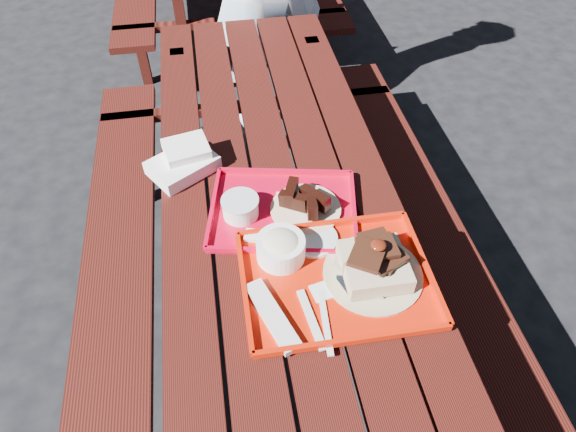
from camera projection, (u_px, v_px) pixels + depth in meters
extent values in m
plane|color=black|center=(282.00, 322.00, 2.17)|extent=(60.00, 60.00, 0.00)
cube|color=#44120D|center=(185.00, 213.00, 1.60)|extent=(0.14, 2.40, 0.04)
cube|color=#44120D|center=(233.00, 207.00, 1.61)|extent=(0.14, 2.40, 0.04)
cube|color=#44120D|center=(280.00, 201.00, 1.63)|extent=(0.14, 2.40, 0.04)
cube|color=#44120D|center=(326.00, 196.00, 1.65)|extent=(0.14, 2.40, 0.04)
cube|color=#44120D|center=(371.00, 190.00, 1.67)|extent=(0.14, 2.40, 0.04)
cube|color=#44120D|center=(117.00, 282.00, 1.78)|extent=(0.25, 2.40, 0.04)
cube|color=#44120D|center=(137.00, 170.00, 2.51)|extent=(0.06, 0.06, 0.42)
cube|color=#44120D|center=(434.00, 239.00, 1.92)|extent=(0.25, 2.40, 0.04)
cube|color=#44120D|center=(366.00, 144.00, 2.64)|extent=(0.06, 0.06, 0.42)
cube|color=#44120D|center=(189.00, 122.00, 2.50)|extent=(0.06, 0.06, 0.75)
cube|color=#44120D|center=(309.00, 109.00, 2.57)|extent=(0.06, 0.06, 0.75)
cube|color=#44120D|center=(249.00, 106.00, 2.50)|extent=(1.40, 0.06, 0.04)
cube|color=#44120D|center=(142.00, 53.00, 3.26)|extent=(0.06, 0.06, 0.42)
cube|color=#44120D|center=(320.00, 38.00, 3.39)|extent=(0.06, 0.06, 0.42)
cube|color=#44120D|center=(183.00, 34.00, 3.09)|extent=(0.06, 0.06, 0.75)
cube|color=#44120D|center=(281.00, 26.00, 3.16)|extent=(0.06, 0.06, 0.75)
cube|color=#44120D|center=(232.00, 22.00, 3.09)|extent=(1.40, 0.06, 0.04)
cube|color=red|center=(336.00, 281.00, 1.39)|extent=(0.50, 0.39, 0.01)
cube|color=red|center=(322.00, 225.00, 1.51)|extent=(0.50, 0.02, 0.02)
cube|color=red|center=(354.00, 340.00, 1.25)|extent=(0.50, 0.02, 0.02)
cube|color=red|center=(425.00, 265.00, 1.40)|extent=(0.02, 0.38, 0.02)
cube|color=red|center=(244.00, 289.00, 1.35)|extent=(0.02, 0.38, 0.02)
cylinder|color=tan|center=(373.00, 274.00, 1.39)|extent=(0.27, 0.27, 0.01)
cube|color=#C9AD87|center=(379.00, 279.00, 1.34)|extent=(0.17, 0.08, 0.05)
cube|color=#C9AD87|center=(370.00, 253.00, 1.40)|extent=(0.17, 0.08, 0.05)
ellipsoid|color=#4F170A|center=(379.00, 241.00, 1.29)|extent=(0.04, 0.04, 0.02)
cylinder|color=white|center=(281.00, 249.00, 1.41)|extent=(0.14, 0.14, 0.07)
ellipsoid|color=beige|center=(281.00, 244.00, 1.40)|extent=(0.12, 0.12, 0.05)
cylinder|color=silver|center=(313.00, 239.00, 1.47)|extent=(0.14, 0.14, 0.01)
cube|color=silver|center=(272.00, 316.00, 1.30)|extent=(0.12, 0.23, 0.02)
cube|color=silver|center=(311.00, 319.00, 1.30)|extent=(0.04, 0.18, 0.01)
cube|color=silver|center=(325.00, 321.00, 1.29)|extent=(0.03, 0.19, 0.01)
cube|color=white|center=(322.00, 291.00, 1.35)|extent=(0.07, 0.07, 0.00)
cube|color=red|center=(283.00, 212.00, 1.56)|extent=(0.49, 0.41, 0.01)
cube|color=red|center=(285.00, 172.00, 1.67)|extent=(0.42, 0.10, 0.02)
cube|color=red|center=(281.00, 251.00, 1.44)|extent=(0.42, 0.10, 0.02)
cube|color=red|center=(354.00, 210.00, 1.55)|extent=(0.08, 0.33, 0.02)
cube|color=red|center=(213.00, 207.00, 1.56)|extent=(0.08, 0.33, 0.02)
cube|color=white|center=(299.00, 210.00, 1.56)|extent=(0.17, 0.17, 0.01)
cylinder|color=beige|center=(306.00, 209.00, 1.55)|extent=(0.21, 0.21, 0.01)
cylinder|color=white|center=(241.00, 208.00, 1.53)|extent=(0.11, 0.11, 0.05)
cylinder|color=silver|center=(240.00, 201.00, 1.51)|extent=(0.11, 0.11, 0.01)
cube|color=white|center=(275.00, 238.00, 1.48)|extent=(0.18, 0.09, 0.01)
cube|color=white|center=(325.00, 238.00, 1.48)|extent=(0.06, 0.05, 0.00)
cube|color=white|center=(183.00, 165.00, 1.68)|extent=(0.25, 0.24, 0.05)
cube|color=white|center=(186.00, 149.00, 1.67)|extent=(0.16, 0.14, 0.04)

